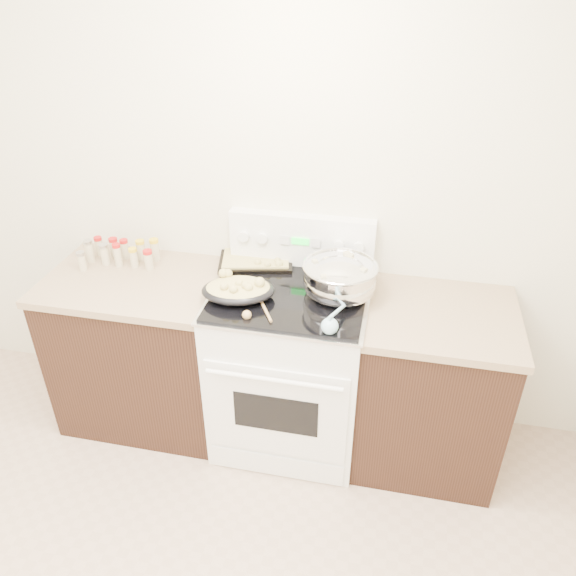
# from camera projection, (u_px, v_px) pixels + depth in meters

# --- Properties ---
(room_shell) EXTENTS (4.10, 3.60, 2.75)m
(room_shell) POSITION_uv_depth(u_px,v_px,m) (3.00, 320.00, 1.23)
(room_shell) COLOR silver
(room_shell) RESTS_ON ground
(counter_left) EXTENTS (0.93, 0.67, 0.92)m
(counter_left) POSITION_uv_depth(u_px,v_px,m) (146.00, 348.00, 3.16)
(counter_left) COLOR black
(counter_left) RESTS_ON ground
(counter_right) EXTENTS (0.73, 0.67, 0.92)m
(counter_right) POSITION_uv_depth(u_px,v_px,m) (429.00, 386.00, 2.88)
(counter_right) COLOR black
(counter_right) RESTS_ON ground
(kitchen_range) EXTENTS (0.78, 0.73, 1.22)m
(kitchen_range) POSITION_uv_depth(u_px,v_px,m) (290.00, 364.00, 2.99)
(kitchen_range) COLOR white
(kitchen_range) RESTS_ON ground
(mixing_bowl) EXTENTS (0.40, 0.40, 0.21)m
(mixing_bowl) POSITION_uv_depth(u_px,v_px,m) (340.00, 279.00, 2.70)
(mixing_bowl) COLOR silver
(mixing_bowl) RESTS_ON kitchen_range
(roasting_pan) EXTENTS (0.40, 0.31, 0.11)m
(roasting_pan) POSITION_uv_depth(u_px,v_px,m) (238.00, 289.00, 2.69)
(roasting_pan) COLOR black
(roasting_pan) RESTS_ON kitchen_range
(baking_sheet) EXTENTS (0.44, 0.35, 0.05)m
(baking_sheet) POSITION_uv_depth(u_px,v_px,m) (257.00, 259.00, 3.00)
(baking_sheet) COLOR black
(baking_sheet) RESTS_ON kitchen_range
(wooden_spoon) EXTENTS (0.15, 0.24, 0.04)m
(wooden_spoon) POSITION_uv_depth(u_px,v_px,m) (253.00, 311.00, 2.59)
(wooden_spoon) COLOR tan
(wooden_spoon) RESTS_ON kitchen_range
(blue_ladle) EXTENTS (0.11, 0.27, 0.10)m
(blue_ladle) POSITION_uv_depth(u_px,v_px,m) (331.00, 324.00, 2.47)
(blue_ladle) COLOR #97CBE1
(blue_ladle) RESTS_ON kitchen_range
(spice_jars) EXTENTS (0.40, 0.23, 0.13)m
(spice_jars) POSITION_uv_depth(u_px,v_px,m) (120.00, 252.00, 3.03)
(spice_jars) COLOR #BFB28C
(spice_jars) RESTS_ON counter_left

